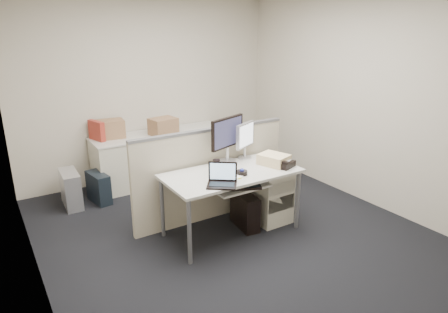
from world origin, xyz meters
TOP-DOWN VIEW (x-y plane):
  - floor at (0.00, 0.00)m, footprint 4.00×4.50m
  - wall_back at (0.00, 2.25)m, footprint 4.00×0.02m
  - wall_front at (0.00, -2.25)m, footprint 4.00×0.02m
  - wall_left at (-2.00, 0.00)m, footprint 0.02×4.50m
  - wall_right at (2.00, 0.00)m, footprint 0.02×4.50m
  - desk at (0.00, 0.00)m, footprint 1.50×0.75m
  - keyboard_tray at (0.00, -0.18)m, footprint 0.62×0.32m
  - drawer_pedestal at (0.55, 0.05)m, footprint 0.40×0.55m
  - cubicle_partition at (0.00, 0.45)m, footprint 2.00×0.06m
  - back_counter at (0.00, 1.93)m, footprint 2.00×0.60m
  - monitor_main at (0.15, 0.32)m, footprint 0.57×0.37m
  - monitor_small at (0.40, 0.32)m, footprint 0.39×0.31m
  - laptop at (-0.30, -0.28)m, footprint 0.37×0.35m
  - trackball at (0.05, -0.13)m, footprint 0.12×0.12m
  - desk_phone at (0.60, -0.18)m, footprint 0.26×0.24m
  - paper_stack at (-0.12, -0.08)m, footprint 0.29×0.34m
  - sticky_pad at (-0.05, -0.18)m, footprint 0.09×0.09m
  - travel_mug at (-0.18, 0.02)m, footprint 0.08×0.08m
  - banana at (0.00, 0.10)m, footprint 0.18×0.08m
  - cellphone at (-0.15, 0.05)m, footprint 0.06×0.12m
  - manila_folders at (0.55, -0.05)m, footprint 0.34×0.38m
  - keyboard at (-0.05, -0.22)m, footprint 0.49×0.34m
  - pc_tower_desk at (0.20, 0.01)m, footprint 0.23×0.46m
  - pc_tower_spare_dark at (-1.05, 1.63)m, footprint 0.24×0.45m
  - pc_tower_spare_silver at (-1.39, 1.69)m, footprint 0.22×0.51m
  - cardboard_box_left at (-0.70, 2.05)m, footprint 0.40×0.32m
  - cardboard_box_right at (0.00, 1.81)m, footprint 0.41×0.34m
  - red_binder at (-0.90, 2.03)m, footprint 0.16×0.32m

SIDE VIEW (x-z plane):
  - floor at x=0.00m, z-range -0.01..0.00m
  - pc_tower_spare_dark at x=-1.05m, z-range 0.00..0.40m
  - pc_tower_desk at x=0.20m, z-range 0.00..0.41m
  - pc_tower_spare_silver at x=-1.39m, z-range 0.00..0.47m
  - drawer_pedestal at x=0.55m, z-range 0.00..0.65m
  - back_counter at x=0.00m, z-range 0.00..0.72m
  - cubicle_partition at x=0.00m, z-range 0.00..1.10m
  - keyboard_tray at x=0.00m, z-range 0.61..0.63m
  - keyboard at x=-0.05m, z-range 0.63..0.66m
  - desk at x=0.00m, z-range 0.30..1.03m
  - sticky_pad at x=-0.05m, z-range 0.73..0.74m
  - paper_stack at x=-0.12m, z-range 0.73..0.74m
  - cellphone at x=-0.15m, z-range 0.73..0.75m
  - banana at x=0.00m, z-range 0.73..0.77m
  - trackball at x=0.05m, z-range 0.73..0.78m
  - desk_phone at x=0.60m, z-range 0.73..0.80m
  - manila_folders at x=0.55m, z-range 0.73..0.85m
  - travel_mug at x=-0.18m, z-range 0.73..0.89m
  - laptop at x=-0.30m, z-range 0.73..0.95m
  - cardboard_box_right at x=0.00m, z-range 0.72..0.98m
  - cardboard_box_left at x=-0.70m, z-range 0.72..1.00m
  - red_binder at x=-0.90m, z-range 0.72..1.01m
  - monitor_small at x=0.40m, z-range 0.73..1.16m
  - monitor_main at x=0.15m, z-range 0.73..1.27m
  - wall_back at x=0.00m, z-range 0.00..2.70m
  - wall_front at x=0.00m, z-range 0.00..2.70m
  - wall_left at x=-2.00m, z-range 0.00..2.70m
  - wall_right at x=2.00m, z-range 0.00..2.70m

